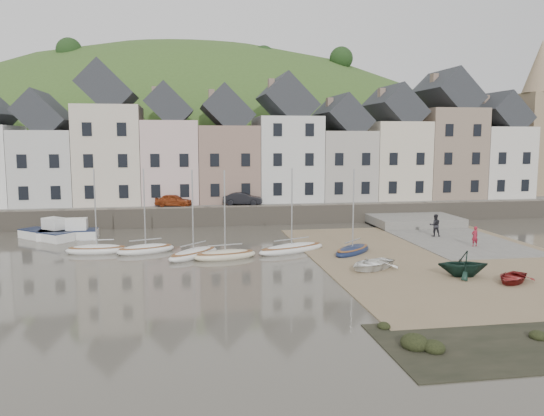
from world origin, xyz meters
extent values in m
plane|color=#484439|center=(0.00, 0.00, 0.00)|extent=(160.00, 160.00, 0.00)
cube|color=#3B5723|center=(0.00, 32.00, 0.75)|extent=(90.00, 30.00, 1.50)
cube|color=slate|center=(0.00, 20.50, 1.55)|extent=(70.00, 7.00, 0.10)
cube|color=slate|center=(0.00, 17.00, 0.90)|extent=(70.00, 1.20, 1.80)
cube|color=#7E6A4C|center=(11.00, 0.00, 0.03)|extent=(18.00, 26.00, 0.06)
cube|color=slate|center=(15.00, 8.00, 0.06)|extent=(8.00, 18.00, 0.12)
ellipsoid|color=#3B5723|center=(-5.00, 60.00, -18.00)|extent=(134.40, 84.00, 84.00)
cylinder|color=#382619|center=(-22.00, 48.00, 18.00)|extent=(0.50, 0.50, 3.00)
sphere|color=#213D19|center=(-22.00, 48.00, 20.50)|extent=(3.60, 3.60, 3.60)
cylinder|color=#382619|center=(-8.00, 52.00, 18.00)|extent=(0.50, 0.50, 3.00)
sphere|color=#213D19|center=(-8.00, 52.00, 20.50)|extent=(3.60, 3.60, 3.60)
cylinder|color=#382619|center=(6.00, 50.00, 18.00)|extent=(0.50, 0.50, 3.00)
sphere|color=#213D19|center=(6.00, 50.00, 20.50)|extent=(3.60, 3.60, 3.60)
cylinder|color=#382619|center=(18.00, 49.00, 18.00)|extent=(0.50, 0.50, 3.00)
sphere|color=#213D19|center=(18.00, 49.00, 20.50)|extent=(3.60, 3.60, 3.60)
cube|color=beige|center=(-20.05, 24.00, 5.25)|extent=(5.80, 8.00, 7.50)
cube|color=gray|center=(-21.50, 24.00, 11.92)|extent=(0.60, 0.90, 1.40)
cube|color=beige|center=(-13.90, 24.00, 6.50)|extent=(6.40, 8.00, 10.00)
cube|color=gray|center=(-15.50, 24.00, 14.73)|extent=(0.60, 0.90, 1.40)
cube|color=beige|center=(-7.85, 24.00, 5.75)|extent=(5.60, 8.00, 8.50)
cube|color=gray|center=(-9.25, 24.00, 12.82)|extent=(0.60, 0.90, 1.40)
cube|color=#896D5E|center=(-1.90, 24.00, 5.50)|extent=(6.20, 8.00, 8.00)
cube|color=gray|center=(-3.45, 24.00, 12.62)|extent=(0.60, 0.90, 1.40)
cube|color=silver|center=(4.55, 24.00, 6.00)|extent=(6.60, 8.00, 9.00)
cube|color=gray|center=(2.90, 24.00, 13.83)|extent=(0.60, 0.90, 1.40)
cube|color=#A9A39B|center=(10.80, 24.00, 5.25)|extent=(5.80, 8.00, 7.50)
cube|color=gray|center=(9.35, 24.00, 11.92)|extent=(0.60, 0.90, 1.40)
cube|color=beige|center=(16.75, 24.00, 5.75)|extent=(6.00, 8.00, 8.50)
cube|color=gray|center=(15.25, 24.00, 13.02)|extent=(0.60, 0.90, 1.40)
cube|color=gray|center=(23.00, 24.00, 6.50)|extent=(6.40, 8.00, 10.00)
cube|color=gray|center=(21.40, 24.00, 14.73)|extent=(0.60, 0.90, 1.40)
cube|color=silver|center=(29.15, 24.00, 5.50)|extent=(5.80, 8.00, 8.00)
cube|color=gray|center=(27.70, 24.00, 12.42)|extent=(0.60, 0.90, 1.40)
cube|color=#997F60|center=(34.55, 24.00, 7.50)|extent=(3.50, 3.50, 12.00)
cone|color=#997F60|center=(34.55, 24.00, 16.50)|extent=(4.00, 4.00, 6.00)
ellipsoid|color=white|center=(-9.40, 5.45, 0.20)|extent=(4.51, 2.83, 0.84)
ellipsoid|color=brown|center=(-9.40, 5.45, 0.42)|extent=(4.15, 2.59, 0.20)
cylinder|color=#B2B5B7|center=(-9.40, 5.45, 3.30)|extent=(0.10, 0.10, 5.60)
cylinder|color=#B2B5B7|center=(-9.40, 5.45, 0.95)|extent=(2.23, 0.86, 0.08)
ellipsoid|color=white|center=(-12.88, 5.94, 0.20)|extent=(4.42, 1.56, 0.84)
ellipsoid|color=brown|center=(-12.88, 5.94, 0.42)|extent=(4.07, 1.41, 0.20)
cylinder|color=#B2B5B7|center=(-12.88, 5.94, 3.30)|extent=(0.10, 0.10, 5.60)
cylinder|color=#B2B5B7|center=(-12.88, 5.94, 0.95)|extent=(2.42, 0.11, 0.08)
ellipsoid|color=beige|center=(-3.85, 2.55, 0.20)|extent=(4.66, 2.39, 0.84)
ellipsoid|color=brown|center=(-3.85, 2.55, 0.42)|extent=(4.28, 2.18, 0.20)
cylinder|color=#B2B5B7|center=(-3.85, 2.55, 3.30)|extent=(0.10, 0.10, 5.60)
cylinder|color=#B2B5B7|center=(-3.85, 2.55, 0.95)|extent=(2.41, 0.59, 0.08)
ellipsoid|color=white|center=(-6.01, 3.32, 0.20)|extent=(4.32, 4.43, 0.84)
ellipsoid|color=brown|center=(-6.01, 3.32, 0.42)|extent=(3.96, 4.06, 0.20)
cylinder|color=#B2B5B7|center=(-6.01, 3.32, 3.30)|extent=(0.10, 0.10, 5.60)
cylinder|color=#B2B5B7|center=(-6.01, 3.32, 0.95)|extent=(1.84, 1.92, 0.08)
ellipsoid|color=white|center=(1.12, 3.96, 0.20)|extent=(5.76, 3.67, 0.84)
ellipsoid|color=brown|center=(1.12, 3.96, 0.42)|extent=(5.29, 3.36, 0.20)
cylinder|color=#B2B5B7|center=(1.12, 3.96, 3.30)|extent=(0.10, 0.10, 5.60)
cylinder|color=#B2B5B7|center=(1.12, 3.96, 0.95)|extent=(2.87, 1.34, 0.08)
ellipsoid|color=#141F3F|center=(5.30, 2.59, 0.20)|extent=(4.08, 4.08, 0.84)
ellipsoid|color=brown|center=(5.30, 2.59, 0.42)|extent=(3.74, 3.74, 0.20)
cylinder|color=#B2B5B7|center=(5.30, 2.59, 3.30)|extent=(0.10, 0.10, 5.60)
cylinder|color=#B2B5B7|center=(5.30, 2.59, 0.95)|extent=(1.72, 1.72, 0.08)
cube|color=white|center=(-16.04, 12.04, 0.35)|extent=(4.74, 1.87, 0.70)
cube|color=#141F3F|center=(-16.04, 12.04, 0.72)|extent=(4.65, 1.92, 0.08)
cube|color=white|center=(-15.33, 12.01, 1.20)|extent=(1.68, 1.26, 1.00)
cube|color=white|center=(-17.81, 12.09, 0.35)|extent=(4.96, 4.68, 0.70)
cube|color=#141F3F|center=(-17.81, 12.09, 0.72)|extent=(4.92, 4.65, 0.08)
cube|color=white|center=(-17.23, 12.61, 1.20)|extent=(2.14, 2.09, 1.00)
imported|color=white|center=(4.93, -2.35, 0.42)|extent=(4.24, 3.89, 0.72)
imported|color=black|center=(9.72, -4.90, 0.84)|extent=(3.33, 2.99, 1.55)
imported|color=maroon|center=(11.84, -6.66, 0.35)|extent=(3.40, 3.31, 0.58)
imported|color=maroon|center=(15.08, 3.13, 0.88)|extent=(0.60, 0.44, 1.53)
imported|color=black|center=(14.05, 7.59, 1.05)|extent=(1.03, 0.88, 1.86)
imported|color=#963815|center=(-7.54, 19.50, 2.21)|extent=(3.86, 2.41, 1.22)
imported|color=black|center=(-0.72, 19.50, 2.24)|extent=(4.09, 2.16, 1.28)
ellipsoid|color=black|center=(1.85, -12.57, 0.11)|extent=(0.57, 0.63, 0.37)
ellipsoid|color=black|center=(2.24, -14.88, 0.22)|extent=(1.11, 1.22, 0.72)
ellipsoid|color=black|center=(7.68, -14.80, 0.14)|extent=(0.70, 0.77, 0.45)
ellipsoid|color=black|center=(2.82, -15.34, 0.18)|extent=(0.88, 0.97, 0.57)
camera|label=1|loc=(-6.70, -34.27, 8.24)|focal=35.91mm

